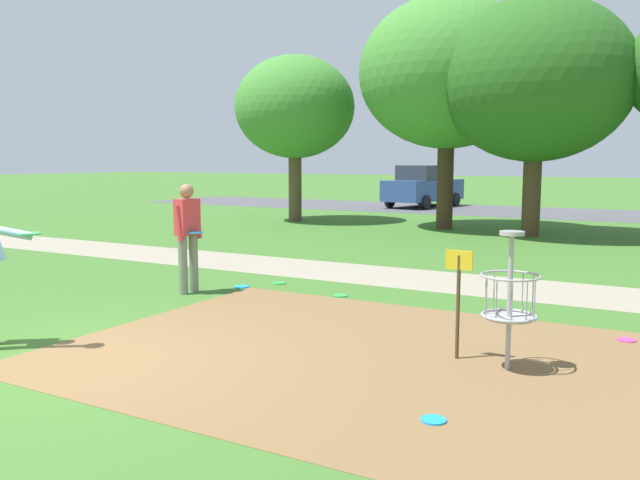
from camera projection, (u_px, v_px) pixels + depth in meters
ground_plane at (68, 362)px, 6.72m from camera, size 160.00×160.00×0.00m
dirt_tee_pad at (346, 352)px, 7.07m from camera, size 6.05×4.88×0.01m
disc_golf_basket at (504, 294)px, 6.44m from camera, size 0.98×0.58×1.39m
player_throwing at (188, 232)px, 10.11m from camera, size 0.42×0.49×1.71m
frisbee_by_tee at (433, 420)px, 5.21m from camera, size 0.21×0.21×0.02m
frisbee_mid_grass at (279, 283)px, 10.99m from camera, size 0.23×0.23×0.02m
frisbee_far_right at (626, 340)px, 7.52m from camera, size 0.21×0.21×0.02m
frisbee_scattered_a at (340, 296)px, 9.98m from camera, size 0.22×0.22×0.02m
frisbee_scattered_b at (241, 287)px, 10.69m from camera, size 0.25×0.25×0.02m
tree_near_left at (295, 108)px, 21.77m from camera, size 4.01×4.01×5.54m
tree_near_right at (536, 81)px, 17.35m from camera, size 5.11×5.11×6.37m
tree_mid_left at (448, 73)px, 19.21m from camera, size 5.25×5.25×6.87m
parking_lot_strip at (529, 212)px, 26.07m from camera, size 36.00×6.00×0.01m
parked_car_leftmost at (423, 186)px, 28.83m from camera, size 2.52×4.45×1.84m
gravel_path at (345, 272)px, 12.13m from camera, size 40.00×1.90×0.00m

